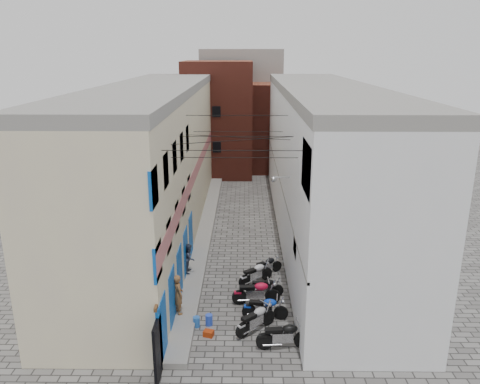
{
  "coord_description": "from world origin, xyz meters",
  "views": [
    {
      "loc": [
        0.44,
        -13.99,
        10.83
      ],
      "look_at": [
        0.12,
        11.89,
        3.0
      ],
      "focal_mm": 35.0,
      "sensor_mm": 36.0,
      "label": 1
    }
  ],
  "objects_px": {
    "motorcycle_b": "(256,318)",
    "motorcycle_f": "(256,273)",
    "motorcycle_e": "(265,286)",
    "motorcycle_g": "(267,265)",
    "red_crate": "(209,333)",
    "person_a": "(178,294)",
    "water_jug_far": "(209,320)",
    "water_jug_near": "(196,322)",
    "motorcycle_d": "(256,291)",
    "motorcycle_c": "(265,307)",
    "motorcycle_a": "(284,334)",
    "person_b": "(189,258)"
  },
  "relations": [
    {
      "from": "motorcycle_d",
      "to": "motorcycle_f",
      "type": "relative_size",
      "value": 1.1
    },
    {
      "from": "red_crate",
      "to": "motorcycle_g",
      "type": "bearing_deg",
      "value": 64.67
    },
    {
      "from": "motorcycle_g",
      "to": "person_b",
      "type": "height_order",
      "value": "person_b"
    },
    {
      "from": "motorcycle_a",
      "to": "water_jug_near",
      "type": "relative_size",
      "value": 4.78
    },
    {
      "from": "person_a",
      "to": "water_jug_near",
      "type": "bearing_deg",
      "value": -154.84
    },
    {
      "from": "motorcycle_c",
      "to": "person_a",
      "type": "xyz_separation_m",
      "value": [
        -3.63,
        -0.01,
        0.56
      ]
    },
    {
      "from": "motorcycle_b",
      "to": "motorcycle_e",
      "type": "distance_m",
      "value": 2.9
    },
    {
      "from": "motorcycle_a",
      "to": "motorcycle_e",
      "type": "relative_size",
      "value": 1.24
    },
    {
      "from": "motorcycle_c",
      "to": "water_jug_near",
      "type": "xyz_separation_m",
      "value": [
        -2.83,
        -0.65,
        -0.34
      ]
    },
    {
      "from": "water_jug_near",
      "to": "red_crate",
      "type": "height_order",
      "value": "water_jug_near"
    },
    {
      "from": "red_crate",
      "to": "motorcycle_b",
      "type": "bearing_deg",
      "value": 11.68
    },
    {
      "from": "motorcycle_b",
      "to": "person_b",
      "type": "height_order",
      "value": "person_b"
    },
    {
      "from": "motorcycle_g",
      "to": "water_jug_far",
      "type": "relative_size",
      "value": 3.82
    },
    {
      "from": "water_jug_far",
      "to": "motorcycle_b",
      "type": "bearing_deg",
      "value": -12.0
    },
    {
      "from": "motorcycle_d",
      "to": "person_b",
      "type": "xyz_separation_m",
      "value": [
        -3.27,
        2.62,
        0.37
      ]
    },
    {
      "from": "person_a",
      "to": "water_jug_near",
      "type": "relative_size",
      "value": 3.94
    },
    {
      "from": "motorcycle_c",
      "to": "motorcycle_f",
      "type": "xyz_separation_m",
      "value": [
        -0.33,
        3.13,
        0.0
      ]
    },
    {
      "from": "motorcycle_a",
      "to": "red_crate",
      "type": "bearing_deg",
      "value": -109.0
    },
    {
      "from": "motorcycle_d",
      "to": "motorcycle_f",
      "type": "height_order",
      "value": "motorcycle_d"
    },
    {
      "from": "motorcycle_e",
      "to": "motorcycle_g",
      "type": "xyz_separation_m",
      "value": [
        0.2,
        2.15,
        0.02
      ]
    },
    {
      "from": "motorcycle_a",
      "to": "person_a",
      "type": "bearing_deg",
      "value": -120.27
    },
    {
      "from": "person_b",
      "to": "water_jug_far",
      "type": "height_order",
      "value": "person_b"
    },
    {
      "from": "person_a",
      "to": "water_jug_far",
      "type": "distance_m",
      "value": 1.66
    },
    {
      "from": "motorcycle_a",
      "to": "motorcycle_g",
      "type": "distance_m",
      "value": 6.16
    },
    {
      "from": "motorcycle_f",
      "to": "person_b",
      "type": "height_order",
      "value": "person_b"
    },
    {
      "from": "motorcycle_g",
      "to": "red_crate",
      "type": "bearing_deg",
      "value": -59.97
    },
    {
      "from": "motorcycle_f",
      "to": "motorcycle_g",
      "type": "height_order",
      "value": "motorcycle_f"
    },
    {
      "from": "motorcycle_e",
      "to": "water_jug_near",
      "type": "distance_m",
      "value": 3.89
    },
    {
      "from": "person_a",
      "to": "red_crate",
      "type": "height_order",
      "value": "person_a"
    },
    {
      "from": "water_jug_far",
      "to": "motorcycle_c",
      "type": "bearing_deg",
      "value": 12.43
    },
    {
      "from": "person_a",
      "to": "motorcycle_g",
      "type": "bearing_deg",
      "value": -69.77
    },
    {
      "from": "motorcycle_f",
      "to": "red_crate",
      "type": "xyz_separation_m",
      "value": [
        -1.95,
        -4.44,
        -0.45
      ]
    },
    {
      "from": "motorcycle_d",
      "to": "motorcycle_f",
      "type": "bearing_deg",
      "value": 175.41
    },
    {
      "from": "motorcycle_b",
      "to": "water_jug_far",
      "type": "bearing_deg",
      "value": -143.65
    },
    {
      "from": "motorcycle_c",
      "to": "motorcycle_a",
      "type": "bearing_deg",
      "value": 21.87
    },
    {
      "from": "motorcycle_c",
      "to": "red_crate",
      "type": "xyz_separation_m",
      "value": [
        -2.28,
        -1.31,
        -0.44
      ]
    },
    {
      "from": "motorcycle_a",
      "to": "motorcycle_f",
      "type": "bearing_deg",
      "value": -174.1
    },
    {
      "from": "motorcycle_b",
      "to": "water_jug_near",
      "type": "relative_size",
      "value": 4.61
    },
    {
      "from": "motorcycle_a",
      "to": "person_b",
      "type": "relative_size",
      "value": 1.42
    },
    {
      "from": "motorcycle_b",
      "to": "motorcycle_f",
      "type": "distance_m",
      "value": 4.05
    },
    {
      "from": "person_a",
      "to": "water_jug_near",
      "type": "height_order",
      "value": "person_a"
    },
    {
      "from": "water_jug_far",
      "to": "red_crate",
      "type": "xyz_separation_m",
      "value": [
        0.04,
        -0.79,
        -0.11
      ]
    },
    {
      "from": "motorcycle_a",
      "to": "motorcycle_b",
      "type": "bearing_deg",
      "value": -142.35
    },
    {
      "from": "water_jug_far",
      "to": "motorcycle_e",
      "type": "bearing_deg",
      "value": 45.63
    },
    {
      "from": "motorcycle_g",
      "to": "person_a",
      "type": "distance_m",
      "value": 5.69
    },
    {
      "from": "motorcycle_f",
      "to": "person_b",
      "type": "bearing_deg",
      "value": -138.53
    },
    {
      "from": "motorcycle_e",
      "to": "motorcycle_b",
      "type": "bearing_deg",
      "value": -10.64
    },
    {
      "from": "water_jug_near",
      "to": "motorcycle_f",
      "type": "bearing_deg",
      "value": 56.53
    },
    {
      "from": "motorcycle_b",
      "to": "red_crate",
      "type": "bearing_deg",
      "value": -119.97
    },
    {
      "from": "motorcycle_b",
      "to": "motorcycle_g",
      "type": "height_order",
      "value": "motorcycle_b"
    }
  ]
}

